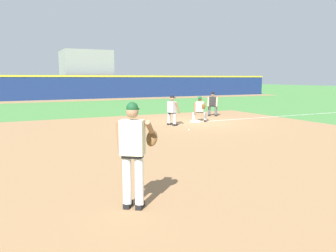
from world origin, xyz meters
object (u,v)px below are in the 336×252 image
baseball (189,130)px  umpire (213,103)px  first_base_bag (195,121)px  baserunner (172,109)px  first_baseman (200,108)px  pitcher (134,149)px

baseball → umpire: bearing=46.2°
first_base_bag → baserunner: baserunner is taller
baseball → first_baseman: first_baseman is taller
first_baseman → first_base_bag: bearing=-160.6°
first_base_bag → umpire: umpire is taller
umpire → baseball: bearing=-133.8°
baseball → baserunner: size_ratio=0.05×
pitcher → baserunner: pitcher is taller
first_base_bag → baseball: bearing=-126.5°
first_base_bag → pitcher: (-6.75, -9.22, 1.01)m
baseball → pitcher: pitcher is taller
first_base_bag → umpire: (2.38, 1.97, 0.75)m
first_baseman → baserunner: 2.02m
pitcher → baseball: bearing=53.9°
umpire → pitcher: bearing=-129.2°
baseball → first_base_bag: bearing=53.5°
baserunner → first_baseman: bearing=17.0°
pitcher → baserunner: 10.17m
baseball → baserunner: (0.09, 1.80, 0.76)m
baseball → pitcher: bearing=-126.1°
first_baseman → baserunner: size_ratio=0.92×
baserunner → first_base_bag: bearing=16.4°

